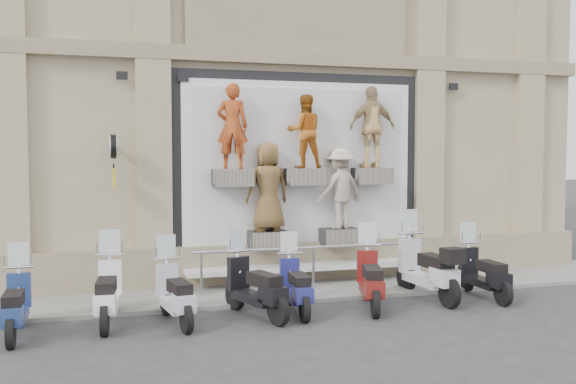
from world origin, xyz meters
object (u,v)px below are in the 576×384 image
object	(u,v)px
guard_rail	(313,269)
scooter_b	(108,279)
scooter_f	(371,267)
scooter_g	(427,256)
scooter_d	(255,274)
scooter_c	(175,281)
scooter_h	(484,262)
scooter_e	(296,274)
scooter_a	(15,292)
clock_sign_bracket	(113,154)

from	to	relation	value
guard_rail	scooter_b	distance (m)	4.34
scooter_f	scooter_g	xyz separation A→B (m)	(1.34, 0.36, 0.09)
scooter_d	scooter_f	world-z (taller)	scooter_f
guard_rail	scooter_b	xyz separation A→B (m)	(-4.08, -1.44, 0.29)
scooter_c	scooter_d	size ratio (longest dim) A/B	0.94
guard_rail	scooter_h	world-z (taller)	scooter_h
scooter_b	scooter_c	size ratio (longest dim) A/B	1.06
scooter_b	scooter_e	world-z (taller)	scooter_b
scooter_c	scooter_d	xyz separation A→B (m)	(1.37, 0.03, 0.05)
scooter_c	scooter_e	bearing A→B (deg)	-6.02
scooter_d	scooter_f	bearing A→B (deg)	-19.20
scooter_c	scooter_a	bearing A→B (deg)	172.97
clock_sign_bracket	scooter_d	size ratio (longest dim) A/B	0.55
clock_sign_bracket	scooter_c	xyz separation A→B (m)	(0.89, -2.17, -2.09)
scooter_a	scooter_c	distance (m)	2.45
scooter_f	scooter_g	distance (m)	1.39
scooter_a	scooter_f	xyz separation A→B (m)	(5.97, 0.09, 0.06)
guard_rail	scooter_c	world-z (taller)	scooter_c
clock_sign_bracket	scooter_b	distance (m)	2.80
scooter_a	scooter_c	world-z (taller)	scooter_c
scooter_g	scooter_a	bearing A→B (deg)	179.90
clock_sign_bracket	scooter_b	size ratio (longest dim) A/B	0.55
scooter_g	scooter_d	bearing A→B (deg)	-177.62
clock_sign_bracket	scooter_e	world-z (taller)	clock_sign_bracket
scooter_c	scooter_h	xyz separation A→B (m)	(5.96, 0.13, 0.01)
guard_rail	scooter_c	distance (m)	3.46
scooter_a	scooter_h	xyz separation A→B (m)	(8.40, 0.18, 0.02)
scooter_e	scooter_f	world-z (taller)	scooter_f
scooter_c	clock_sign_bracket	bearing A→B (deg)	104.05
scooter_b	scooter_e	xyz separation A→B (m)	(3.19, -0.18, -0.06)
scooter_c	scooter_h	bearing A→B (deg)	-7.12
guard_rail	scooter_b	world-z (taller)	scooter_b
clock_sign_bracket	scooter_b	xyz separation A→B (m)	(-0.18, -1.91, -2.05)
scooter_b	scooter_f	xyz separation A→B (m)	(4.60, -0.23, 0.00)
guard_rail	scooter_h	bearing A→B (deg)	-28.15
scooter_a	scooter_f	world-z (taller)	scooter_f
guard_rail	scooter_c	bearing A→B (deg)	-150.45
guard_rail	scooter_h	size ratio (longest dim) A/B	2.87
scooter_h	clock_sign_bracket	bearing A→B (deg)	164.08
scooter_c	scooter_d	distance (m)	1.37
clock_sign_bracket	scooter_h	xyz separation A→B (m)	(6.85, -2.05, -2.09)
scooter_g	scooter_e	bearing A→B (deg)	-177.24
scooter_a	scooter_f	bearing A→B (deg)	1.03
scooter_f	scooter_b	bearing A→B (deg)	-165.66
scooter_d	scooter_e	size ratio (longest dim) A/B	1.09
scooter_d	scooter_h	size ratio (longest dim) A/B	1.06
scooter_c	scooter_e	xyz separation A→B (m)	(2.12, 0.09, -0.02)
scooter_e	scooter_d	bearing A→B (deg)	-171.43
scooter_e	scooter_g	distance (m)	2.77
guard_rail	scooter_b	bearing A→B (deg)	-160.55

